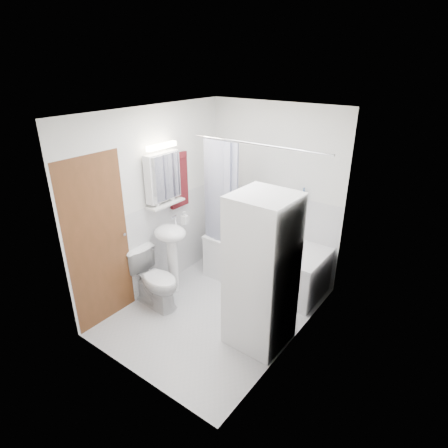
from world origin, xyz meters
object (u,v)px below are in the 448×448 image
Objects in this scene: washer_dryer at (261,272)px; sink at (171,243)px; bathtub at (266,260)px; toilet at (155,279)px.

sink is at bearing 175.47° from washer_dryer.
bathtub is 1.32m from sink.
bathtub is 1.52m from toilet.
bathtub is at bearing -30.38° from toilet.
toilet reaches higher than bathtub.
toilet is (-1.40, -0.22, -0.50)m from washer_dryer.
bathtub is 1.57× the size of sink.
toilet is at bearing -170.20° from washer_dryer.
washer_dryer is (0.54, -1.04, 0.51)m from bathtub.
sink is 1.45m from washer_dryer.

